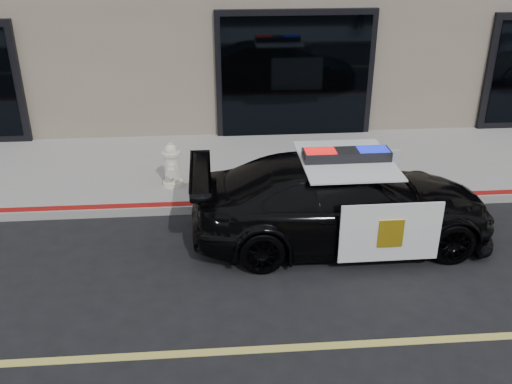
{
  "coord_description": "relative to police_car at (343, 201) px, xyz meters",
  "views": [
    {
      "loc": [
        -2.83,
        -5.2,
        4.61
      ],
      "look_at": [
        -2.24,
        2.2,
        1.0
      ],
      "focal_mm": 40.0,
      "sensor_mm": 36.0,
      "label": 1
    }
  ],
  "objects": [
    {
      "name": "police_car",
      "position": [
        0.0,
        0.0,
        0.0
      ],
      "size": [
        2.15,
        4.66,
        1.52
      ],
      "color": "black",
      "rests_on": "ground"
    },
    {
      "name": "ground",
      "position": [
        0.88,
        -2.44,
        -0.68
      ],
      "size": [
        120.0,
        120.0,
        0.0
      ],
      "primitive_type": "plane",
      "color": "black",
      "rests_on": "ground"
    },
    {
      "name": "sidewalk_n",
      "position": [
        0.88,
        2.81,
        -0.61
      ],
      "size": [
        60.0,
        3.5,
        0.15
      ],
      "primitive_type": "cube",
      "color": "gray",
      "rests_on": "ground"
    },
    {
      "name": "fire_hydrant",
      "position": [
        -2.71,
        1.92,
        -0.15
      ],
      "size": [
        0.37,
        0.51,
        0.82
      ],
      "color": "white",
      "rests_on": "sidewalk_n"
    }
  ]
}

